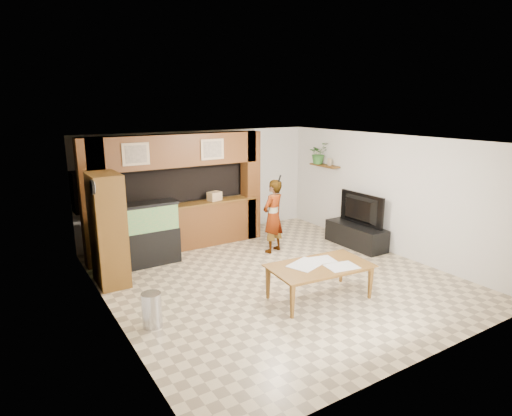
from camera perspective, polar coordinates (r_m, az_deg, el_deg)
floor at (r=8.29m, az=2.51°, el=-9.23°), size 6.50×6.50×0.00m
ceiling at (r=7.65m, az=2.72°, el=8.99°), size 6.50×6.50×0.00m
wall_back at (r=10.64m, az=-7.38°, el=3.20°), size 6.00×0.00×6.00m
wall_left at (r=6.70m, az=-19.08°, el=-3.83°), size 0.00×6.50×6.50m
wall_right at (r=9.85m, az=17.15°, el=1.83°), size 0.00×6.50×6.50m
partition at (r=9.72m, az=-10.94°, el=2.12°), size 4.20×0.99×2.60m
wall_clock at (r=7.52m, az=-20.96°, el=2.61°), size 0.05×0.25×0.25m
wall_shelf at (r=11.03m, az=9.13°, el=5.62°), size 0.25×0.90×0.04m
pantry_cabinet at (r=8.14m, az=-19.15°, el=-2.76°), size 0.51×0.84×2.05m
trash_can at (r=6.67m, az=-13.72°, el=-13.09°), size 0.29×0.29×0.54m
aquarium at (r=9.00m, az=-14.03°, el=-3.44°), size 1.18×0.44×1.30m
tv_stand at (r=10.20m, az=13.19°, el=-3.59°), size 0.56×1.52×0.51m
television at (r=10.04m, az=13.38°, el=-0.21°), size 0.18×1.27×0.73m
photo_frame at (r=10.88m, az=9.77°, el=6.06°), size 0.04×0.14×0.18m
potted_plant at (r=11.14m, az=8.33°, el=7.24°), size 0.52×0.46×0.55m
person at (r=9.43m, az=2.29°, el=-1.09°), size 0.69×0.57×1.63m
microphone at (r=9.14m, az=3.17°, el=3.97°), size 0.04×0.10×0.16m
dining_table at (r=7.39m, az=8.57°, el=-9.80°), size 1.80×1.11×0.60m
newspaper_a at (r=7.29m, az=11.36°, el=-7.65°), size 0.57×0.45×0.01m
newspaper_b at (r=7.29m, az=6.65°, el=-7.47°), size 0.70×0.60×0.01m
newspaper_c at (r=7.51m, az=8.53°, el=-6.90°), size 0.56×0.46×0.01m
counter_box at (r=9.95m, az=-5.56°, el=1.58°), size 0.35×0.28×0.20m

